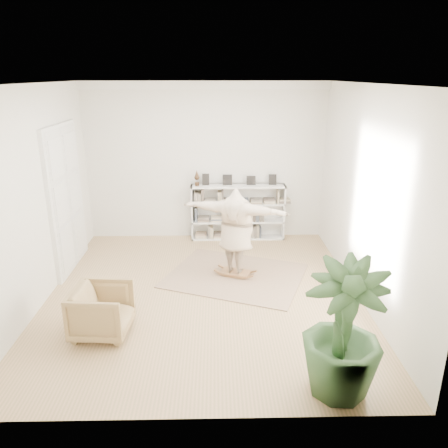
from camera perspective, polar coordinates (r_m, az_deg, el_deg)
name	(u,v)px	position (r m, az deg, el deg)	size (l,w,h in m)	color
floor	(204,294)	(7.94, -2.66, -9.10)	(6.00, 6.00, 0.00)	#977D4E
room_shell	(204,85)	(9.95, -2.57, 17.68)	(6.00, 6.00, 6.00)	silver
doors	(67,200)	(9.11, -19.88, 2.98)	(0.09, 1.78, 2.92)	white
bookshelf	(238,213)	(10.31, 1.79, 1.49)	(2.20, 0.35, 1.64)	silver
armchair	(102,311)	(6.90, -15.66, -10.89)	(0.82, 0.84, 0.76)	tan
rug	(235,275)	(8.59, 1.50, -6.73)	(2.50, 2.00, 0.02)	tan
rocker_board	(235,273)	(8.56, 1.51, -6.36)	(0.63, 0.51, 0.12)	olive
person	(236,229)	(8.22, 1.56, -0.69)	(2.05, 0.56, 1.67)	#C4AC93
houseplant	(343,330)	(5.51, 15.24, -13.18)	(0.97, 0.97, 1.73)	#2D4C26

